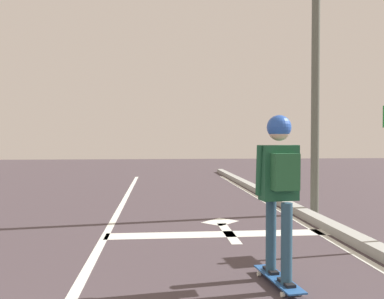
{
  "coord_description": "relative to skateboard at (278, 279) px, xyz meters",
  "views": [
    {
      "loc": [
        0.69,
        0.19,
        1.49
      ],
      "look_at": [
        1.26,
        6.69,
        1.32
      ],
      "focal_mm": 37.47,
      "sensor_mm": 36.0,
      "label": 1
    }
  ],
  "objects": [
    {
      "name": "skater",
      "position": [
        0.0,
        -0.02,
        1.06
      ],
      "size": [
        0.46,
        0.62,
        1.65
      ],
      "color": "#294D64",
      "rests_on": "skateboard"
    },
    {
      "name": "lane_arrow_stem",
      "position": [
        -0.1,
        2.29,
        -0.06
      ],
      "size": [
        0.16,
        1.4,
        0.01
      ],
      "primitive_type": "cube",
      "color": "silver",
      "rests_on": "ground"
    },
    {
      "name": "lane_line_center",
      "position": [
        -2.02,
        1.86,
        -0.06
      ],
      "size": [
        0.12,
        20.0,
        0.01
      ],
      "primitive_type": "cube",
      "color": "silver",
      "rests_on": "ground"
    },
    {
      "name": "lane_line_curbside",
      "position": [
        1.32,
        1.86,
        -0.06
      ],
      "size": [
        0.12,
        20.0,
        0.01
      ],
      "primitive_type": "cube",
      "color": "silver",
      "rests_on": "ground"
    },
    {
      "name": "curb_strip",
      "position": [
        1.57,
        1.86,
        0.0
      ],
      "size": [
        0.24,
        24.0,
        0.14
      ],
      "primitive_type": "cube",
      "color": "#9EA09C",
      "rests_on": "ground"
    },
    {
      "name": "stop_bar",
      "position": [
        -0.28,
        2.21,
        -0.06
      ],
      "size": [
        3.5,
        0.4,
        0.01
      ],
      "primitive_type": "cube",
      "color": "silver",
      "rests_on": "ground"
    },
    {
      "name": "lane_arrow_head",
      "position": [
        -0.1,
        3.14,
        -0.06
      ],
      "size": [
        0.71,
        0.71,
        0.01
      ],
      "primitive_type": "cube",
      "rotation": [
        0.0,
        0.0,
        0.79
      ],
      "color": "silver",
      "rests_on": "ground"
    },
    {
      "name": "skateboard",
      "position": [
        0.0,
        0.0,
        0.0
      ],
      "size": [
        0.3,
        0.89,
        0.08
      ],
      "color": "#255497",
      "rests_on": "ground"
    }
  ]
}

